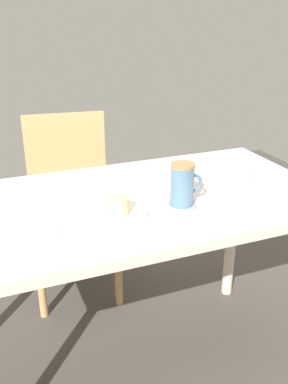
{
  "coord_description": "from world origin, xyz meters",
  "views": [
    {
      "loc": [
        -0.43,
        -1.21,
        1.3
      ],
      "look_at": [
        0.03,
        -0.08,
        0.78
      ],
      "focal_mm": 40.0,
      "sensor_mm": 36.0,
      "label": 1
    }
  ],
  "objects": [
    {
      "name": "teaspoon",
      "position": [
        -0.02,
        -0.26,
        0.74
      ],
      "size": [
        0.13,
        0.02,
        0.01
      ],
      "primitive_type": "cylinder",
      "rotation": [
        0.0,
        1.57,
        0.11
      ],
      "color": "silver",
      "rests_on": "placemat"
    },
    {
      "name": "paper_napkin",
      "position": [
        -0.33,
        -0.11,
        0.74
      ],
      "size": [
        0.16,
        0.16,
        0.0
      ],
      "primitive_type": "cube",
      "rotation": [
        0.0,
        0.0,
        0.1
      ],
      "color": "silver",
      "rests_on": "dining_table"
    },
    {
      "name": "coffee_coaster",
      "position": [
        0.14,
        -0.12,
        0.74
      ],
      "size": [
        0.1,
        0.1,
        0.0
      ],
      "primitive_type": "cylinder",
      "color": "#99999E",
      "rests_on": "placemat"
    },
    {
      "name": "placemat",
      "position": [
        0.03,
        -0.12,
        0.74
      ],
      "size": [
        0.42,
        0.36,
        0.0
      ],
      "primitive_type": "cube",
      "color": "silver",
      "rests_on": "dining_table"
    },
    {
      "name": "coffee_mug",
      "position": [
        0.14,
        -0.12,
        0.81
      ],
      "size": [
        0.11,
        0.07,
        0.13
      ],
      "color": "slate",
      "rests_on": "coffee_coaster"
    },
    {
      "name": "pastry",
      "position": [
        -0.07,
        -0.12,
        0.77
      ],
      "size": [
        0.07,
        0.07,
        0.05
      ],
      "primitive_type": "cylinder",
      "color": "#E5BC7F",
      "rests_on": "pastry_plate"
    },
    {
      "name": "wooden_chair",
      "position": [
        -0.05,
        0.67,
        0.47
      ],
      "size": [
        0.47,
        0.47,
        0.85
      ],
      "rotation": [
        0.0,
        0.0,
        3.02
      ],
      "color": "tan",
      "rests_on": "ground_plane"
    },
    {
      "name": "pastry_plate",
      "position": [
        -0.07,
        -0.12,
        0.74
      ],
      "size": [
        0.17,
        0.17,
        0.01
      ],
      "primitive_type": "cylinder",
      "color": "white",
      "rests_on": "placemat"
    },
    {
      "name": "sugar_bowl",
      "position": [
        0.44,
        -0.02,
        0.76
      ],
      "size": [
        0.07,
        0.07,
        0.05
      ],
      "primitive_type": "cylinder",
      "color": "white",
      "rests_on": "dining_table"
    },
    {
      "name": "ground_plane",
      "position": [
        0.0,
        0.0,
        -0.01
      ],
      "size": [
        4.4,
        4.4,
        0.02
      ],
      "primitive_type": "cube",
      "color": "#47423D"
    },
    {
      "name": "dining_table",
      "position": [
        0.0,
        0.0,
        0.65
      ],
      "size": [
        1.35,
        0.68,
        0.73
      ],
      "color": "beige",
      "rests_on": "ground_plane"
    }
  ]
}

